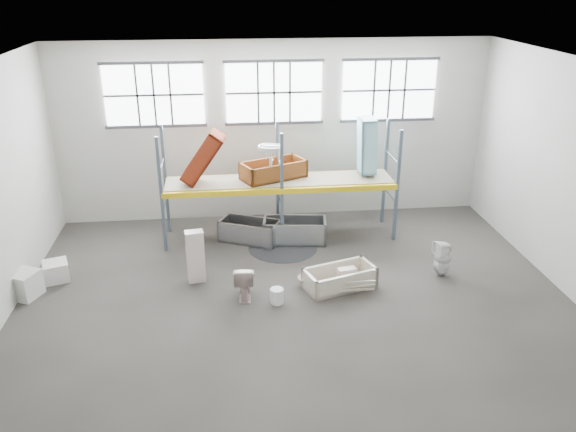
{
  "coord_description": "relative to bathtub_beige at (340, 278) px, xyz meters",
  "views": [
    {
      "loc": [
        -1.37,
        -10.77,
        6.59
      ],
      "look_at": [
        0.0,
        1.5,
        1.4
      ],
      "focal_mm": 36.12,
      "sensor_mm": 36.0,
      "label": 1
    }
  ],
  "objects": [
    {
      "name": "cistern_spare",
      "position": [
        0.16,
        -0.02,
        0.05
      ],
      "size": [
        0.44,
        0.27,
        0.39
      ],
      "primitive_type": "cube",
      "rotation": [
        0.0,
        0.0,
        0.2
      ],
      "color": "beige",
      "rests_on": "bathtub_beige"
    },
    {
      "name": "floor",
      "position": [
        -1.07,
        -0.54,
        -0.28
      ],
      "size": [
        12.0,
        10.0,
        0.1
      ],
      "primitive_type": "cube",
      "color": "#4B4540",
      "rests_on": "ground"
    },
    {
      "name": "wall_front",
      "position": [
        -1.07,
        -5.59,
        2.27
      ],
      "size": [
        12.0,
        0.1,
        5.0
      ],
      "primitive_type": "cube",
      "color": "#BBB8AE",
      "rests_on": "ground"
    },
    {
      "name": "rack_beam_front",
      "position": [
        -1.07,
        2.36,
        1.27
      ],
      "size": [
        6.0,
        0.1,
        0.14
      ],
      "primitive_type": "cube",
      "color": "yellow",
      "rests_on": "floor"
    },
    {
      "name": "toilet_beige",
      "position": [
        -2.16,
        -0.17,
        0.16
      ],
      "size": [
        0.49,
        0.8,
        0.79
      ],
      "primitive_type": "imported",
      "rotation": [
        0.0,
        0.0,
        3.08
      ],
      "color": "beige",
      "rests_on": "floor"
    },
    {
      "name": "rack_beam_back",
      "position": [
        -1.07,
        3.56,
        1.27
      ],
      "size": [
        6.0,
        0.1,
        0.14
      ],
      "primitive_type": "cube",
      "color": "yellow",
      "rests_on": "floor"
    },
    {
      "name": "carton_far",
      "position": [
        -6.46,
        1.06,
        -0.01
      ],
      "size": [
        0.68,
        0.68,
        0.45
      ],
      "primitive_type": "cube",
      "rotation": [
        0.0,
        0.0,
        0.32
      ],
      "color": "silver",
      "rests_on": "floor"
    },
    {
      "name": "toilet_white",
      "position": [
        2.5,
        0.31,
        0.2
      ],
      "size": [
        0.49,
        0.48,
        0.86
      ],
      "primitive_type": "imported",
      "rotation": [
        0.0,
        0.0,
        -1.29
      ],
      "color": "white",
      "rests_on": "floor"
    },
    {
      "name": "rack_upright_mb",
      "position": [
        -1.07,
        3.56,
        1.27
      ],
      "size": [
        0.08,
        0.08,
        3.0
      ],
      "primitive_type": "cube",
      "color": "slate",
      "rests_on": "floor"
    },
    {
      "name": "rust_tub_flat",
      "position": [
        -1.21,
        3.1,
        1.59
      ],
      "size": [
        1.84,
        1.39,
        0.47
      ],
      "primitive_type": null,
      "rotation": [
        0.0,
        0.0,
        0.42
      ],
      "color": "brown",
      "rests_on": "shelf_deck"
    },
    {
      "name": "wet_patch",
      "position": [
        -1.07,
        2.16,
        -0.23
      ],
      "size": [
        1.8,
        1.8,
        0.0
      ],
      "primitive_type": "cylinder",
      "color": "black",
      "rests_on": "floor"
    },
    {
      "name": "steel_tub_right",
      "position": [
        -0.71,
        2.55,
        0.07
      ],
      "size": [
        1.74,
        0.98,
        0.6
      ],
      "primitive_type": null,
      "rotation": [
        0.0,
        0.0,
        -0.13
      ],
      "color": "#ACB0B5",
      "rests_on": "floor"
    },
    {
      "name": "bathtub_beige",
      "position": [
        0.0,
        0.0,
        0.0
      ],
      "size": [
        1.74,
        1.2,
        0.47
      ],
      "primitive_type": null,
      "rotation": [
        0.0,
        0.0,
        0.31
      ],
      "color": "beige",
      "rests_on": "floor"
    },
    {
      "name": "bucket",
      "position": [
        -1.48,
        -0.52,
        -0.06
      ],
      "size": [
        0.35,
        0.35,
        0.34
      ],
      "primitive_type": "cylinder",
      "rotation": [
        0.0,
        0.0,
        -0.26
      ],
      "color": "white",
      "rests_on": "floor"
    },
    {
      "name": "rack_upright_rb",
      "position": [
        1.93,
        3.56,
        1.27
      ],
      "size": [
        0.08,
        0.08,
        3.0
      ],
      "primitive_type": "cube",
      "color": "slate",
      "rests_on": "floor"
    },
    {
      "name": "window_mid",
      "position": [
        -1.07,
        4.4,
        3.37
      ],
      "size": [
        2.6,
        0.04,
        1.6
      ],
      "primitive_type": "cube",
      "color": "white",
      "rests_on": "wall_back"
    },
    {
      "name": "sink_in_tub",
      "position": [
        -0.74,
        0.14,
        -0.07
      ],
      "size": [
        0.47,
        0.47,
        0.14
      ],
      "primitive_type": "imported",
      "rotation": [
        0.0,
        0.0,
        0.15
      ],
      "color": "beige",
      "rests_on": "bathtub_beige"
    },
    {
      "name": "carton_near",
      "position": [
        -7.0,
        0.39,
        0.06
      ],
      "size": [
        0.87,
        0.82,
        0.59
      ],
      "primitive_type": "cube",
      "rotation": [
        0.0,
        0.0,
        -0.42
      ],
      "color": "beige",
      "rests_on": "floor"
    },
    {
      "name": "rust_tub_tilted",
      "position": [
        -3.01,
        2.86,
        2.06
      ],
      "size": [
        1.25,
        0.83,
        1.42
      ],
      "primitive_type": null,
      "rotation": [
        0.0,
        -0.96,
        -0.13
      ],
      "color": "#99280D",
      "rests_on": "shelf_deck"
    },
    {
      "name": "rack_upright_ra",
      "position": [
        1.93,
        2.36,
        1.27
      ],
      "size": [
        0.08,
        0.08,
        3.0
      ],
      "primitive_type": "cube",
      "color": "slate",
      "rests_on": "floor"
    },
    {
      "name": "blue_tub_upright",
      "position": [
        1.26,
        3.13,
        2.16
      ],
      "size": [
        0.48,
        0.7,
        1.47
      ],
      "primitive_type": null,
      "rotation": [
        0.0,
        1.54,
        -0.03
      ],
      "color": "#8BC7D5",
      "rests_on": "shelf_deck"
    },
    {
      "name": "window_left",
      "position": [
        -4.27,
        4.4,
        3.37
      ],
      "size": [
        2.6,
        0.04,
        1.6
      ],
      "primitive_type": "cube",
      "color": "white",
      "rests_on": "wall_back"
    },
    {
      "name": "rack_upright_ma",
      "position": [
        -1.07,
        2.36,
        1.27
      ],
      "size": [
        0.08,
        0.08,
        3.0
      ],
      "primitive_type": "cube",
      "color": "slate",
      "rests_on": "floor"
    },
    {
      "name": "wall_back",
      "position": [
        -1.07,
        4.51,
        2.27
      ],
      "size": [
        12.0,
        0.1,
        5.0
      ],
      "primitive_type": "cube",
      "color": "#AEABA2",
      "rests_on": "ground"
    },
    {
      "name": "cistern_tall",
      "position": [
        -3.23,
        0.66,
        0.39
      ],
      "size": [
        0.44,
        0.32,
        1.25
      ],
      "primitive_type": "cube",
      "rotation": [
        0.0,
        0.0,
        0.15
      ],
      "color": "beige",
      "rests_on": "floor"
    },
    {
      "name": "rack_upright_la",
      "position": [
        -4.07,
        2.36,
        1.27
      ],
      "size": [
        0.08,
        0.08,
        3.0
      ],
      "primitive_type": "cube",
      "color": "slate",
      "rests_on": "floor"
    },
    {
      "name": "ceiling",
      "position": [
        -1.07,
        -0.54,
        4.82
      ],
      "size": [
        12.0,
        10.0,
        0.1
      ],
      "primitive_type": "cube",
      "color": "silver",
      "rests_on": "ground"
    },
    {
      "name": "window_right",
      "position": [
        2.13,
        4.4,
        3.37
      ],
      "size": [
        2.6,
        0.04,
        1.6
      ],
      "primitive_type": "cube",
      "color": "white",
      "rests_on": "wall_back"
    },
    {
      "name": "rack_upright_lb",
      "position": [
        -4.07,
        3.56,
        1.27
      ],
      "size": [
        0.08,
        0.08,
        3.0
      ],
      "primitive_type": "cube",
      "color": "slate",
      "rests_on": "floor"
    },
    {
      "name": "sink_on_shelf",
      "position": [
        -1.32,
        2.66,
        1.86
      ],
      "size": [
        0.74,
        0.63,
        0.56
      ],
      "primitive_type": "imported",
      "rotation": [
        0.0,
        0.0,
        -0.25
      ],
      "color": "silver",
      "rests_on": "rust_tub_flat"
    },
    {
      "name": "steel_tub_left",
      "position": [
        -1.89,
        2.7,
        0.05
      ],
      "size": [
        1.71,
        1.31,
        0.57
      ],
      "primitive_type": null,
      "rotation": [
        0.0,
        0.0,
        -0.43
      ],
      "color": "#A4A6AC",
      "rests_on": "floor"
    },
    {
      "name": "shelf_deck",
      "position": [
        -1.07,
        2.96,
        1.35
      ],
      "size": [
        5.9,
        1.1,
        0.03
      ],
      "primitive_type": "cube",
      "color": "gray",
      "rests_on": "floor"
    }
  ]
}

